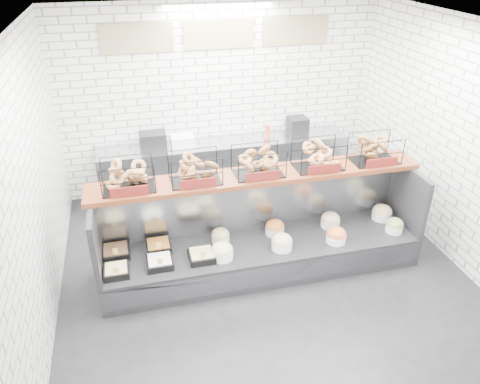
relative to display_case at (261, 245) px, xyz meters
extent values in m
plane|color=black|center=(0.00, -0.34, -0.33)|extent=(5.50, 5.50, 0.00)
cube|color=white|center=(0.00, 2.41, 1.17)|extent=(5.00, 0.02, 3.00)
cube|color=white|center=(-2.50, -0.34, 1.17)|extent=(0.02, 5.50, 3.00)
cube|color=white|center=(2.50, -0.34, 1.17)|extent=(0.02, 5.50, 3.00)
cube|color=white|center=(0.00, -0.34, 2.67)|extent=(5.00, 5.50, 0.02)
cube|color=tan|center=(-1.20, 2.38, 2.17)|extent=(1.05, 0.03, 0.42)
cube|color=tan|center=(0.00, 2.38, 2.17)|extent=(1.05, 0.03, 0.42)
cube|color=tan|center=(1.20, 2.38, 2.17)|extent=(1.05, 0.03, 0.42)
cube|color=black|center=(0.00, -0.04, -0.13)|extent=(4.00, 0.90, 0.40)
cube|color=#93969B|center=(0.00, -0.48, -0.11)|extent=(4.00, 0.03, 0.28)
cube|color=#93969B|center=(0.00, 0.37, 0.47)|extent=(4.00, 0.08, 0.80)
cube|color=black|center=(-1.97, -0.04, 0.47)|extent=(0.06, 0.90, 0.80)
cube|color=black|center=(1.97, -0.04, 0.47)|extent=(0.06, 0.90, 0.80)
cube|color=black|center=(-1.79, -0.24, 0.11)|extent=(0.28, 0.28, 0.08)
cube|color=#DDC988|center=(-1.79, -0.24, 0.15)|extent=(0.24, 0.24, 0.04)
cube|color=#F4CB54|center=(-1.79, -0.34, 0.20)|extent=(0.06, 0.01, 0.08)
cube|color=black|center=(-1.79, 0.14, 0.11)|extent=(0.33, 0.33, 0.08)
cube|color=brown|center=(-1.79, 0.14, 0.15)|extent=(0.28, 0.28, 0.04)
cube|color=#F4CB54|center=(-1.79, 0.03, 0.20)|extent=(0.06, 0.01, 0.08)
cube|color=black|center=(-1.29, -0.20, 0.11)|extent=(0.30, 0.30, 0.08)
cube|color=white|center=(-1.29, -0.20, 0.15)|extent=(0.26, 0.26, 0.04)
cube|color=#F4CB54|center=(-1.29, -0.30, 0.20)|extent=(0.06, 0.01, 0.08)
cube|color=black|center=(-1.28, 0.13, 0.11)|extent=(0.30, 0.30, 0.08)
cube|color=orange|center=(-1.28, 0.13, 0.15)|extent=(0.26, 0.26, 0.04)
cube|color=#F4CB54|center=(-1.28, 0.03, 0.20)|extent=(0.06, 0.01, 0.08)
cube|color=black|center=(-0.80, -0.19, 0.11)|extent=(0.31, 0.31, 0.08)
cube|color=#D7BA84|center=(-0.80, -0.19, 0.15)|extent=(0.26, 0.26, 0.04)
cube|color=#F4CB54|center=(-0.80, -0.30, 0.20)|extent=(0.06, 0.01, 0.08)
cylinder|color=white|center=(-0.56, -0.23, 0.13)|extent=(0.27, 0.27, 0.11)
ellipsoid|color=#D9C386|center=(-0.56, -0.23, 0.19)|extent=(0.26, 0.26, 0.18)
cylinder|color=white|center=(-0.51, 0.09, 0.13)|extent=(0.23, 0.23, 0.11)
ellipsoid|color=tan|center=(-0.51, 0.09, 0.19)|extent=(0.22, 0.22, 0.16)
cylinder|color=white|center=(0.20, -0.22, 0.13)|extent=(0.26, 0.26, 0.11)
ellipsoid|color=tan|center=(0.20, -0.22, 0.19)|extent=(0.25, 0.25, 0.18)
cylinder|color=white|center=(0.21, 0.11, 0.13)|extent=(0.24, 0.24, 0.11)
ellipsoid|color=#C8702A|center=(0.21, 0.11, 0.19)|extent=(0.24, 0.24, 0.17)
cylinder|color=white|center=(0.91, -0.25, 0.13)|extent=(0.25, 0.25, 0.11)
ellipsoid|color=#C45D29|center=(0.91, -0.25, 0.19)|extent=(0.25, 0.25, 0.17)
cylinder|color=white|center=(0.98, 0.10, 0.13)|extent=(0.25, 0.25, 0.11)
ellipsoid|color=tan|center=(0.98, 0.10, 0.19)|extent=(0.25, 0.25, 0.17)
cylinder|color=white|center=(1.74, -0.22, 0.13)|extent=(0.22, 0.22, 0.11)
ellipsoid|color=olive|center=(1.74, -0.22, 0.19)|extent=(0.22, 0.22, 0.15)
cylinder|color=white|center=(1.74, 0.11, 0.13)|extent=(0.26, 0.26, 0.11)
ellipsoid|color=tan|center=(1.74, 0.11, 0.19)|extent=(0.26, 0.26, 0.18)
cube|color=#4B2010|center=(0.00, 0.18, 0.90)|extent=(4.10, 0.50, 0.06)
cube|color=black|center=(-1.54, 0.18, 1.10)|extent=(0.60, 0.38, 0.34)
cube|color=#561410|center=(-1.54, -0.02, 1.00)|extent=(0.42, 0.02, 0.11)
cube|color=black|center=(-0.77, 0.18, 1.10)|extent=(0.60, 0.38, 0.34)
cube|color=#561410|center=(-0.77, -0.02, 1.00)|extent=(0.42, 0.02, 0.11)
cube|color=black|center=(0.00, 0.18, 1.10)|extent=(0.60, 0.38, 0.34)
cube|color=#561410|center=(0.00, -0.02, 1.00)|extent=(0.42, 0.02, 0.11)
cube|color=black|center=(0.76, 0.18, 1.10)|extent=(0.60, 0.38, 0.34)
cube|color=#561410|center=(0.76, -0.02, 1.00)|extent=(0.42, 0.02, 0.11)
cube|color=black|center=(1.53, 0.18, 1.10)|extent=(0.60, 0.38, 0.34)
cube|color=#561410|center=(1.53, -0.02, 1.00)|extent=(0.42, 0.02, 0.11)
cube|color=#93969B|center=(0.00, 2.09, 0.12)|extent=(4.00, 0.60, 0.90)
cube|color=black|center=(-1.13, 2.14, 0.69)|extent=(0.40, 0.30, 0.24)
cube|color=silver|center=(-0.68, 2.06, 0.66)|extent=(0.35, 0.28, 0.18)
cylinder|color=#BA412E|center=(0.70, 2.08, 0.68)|extent=(0.09, 0.09, 0.22)
cube|color=black|center=(1.21, 2.08, 0.72)|extent=(0.30, 0.30, 0.30)
camera|label=1|loc=(-1.45, -4.67, 3.48)|focal=35.00mm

